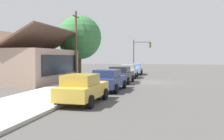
# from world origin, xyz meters

# --- Properties ---
(ground_plane) EXTENTS (120.00, 120.00, 0.00)m
(ground_plane) POSITION_xyz_m (0.00, 0.00, 0.00)
(ground_plane) COLOR #4C4947
(sidewalk_curb) EXTENTS (60.00, 4.20, 0.16)m
(sidewalk_curb) POSITION_xyz_m (0.00, 5.60, 0.08)
(sidewalk_curb) COLOR #B2AFA8
(sidewalk_curb) RESTS_ON ground
(car_mustard) EXTENTS (4.38, 2.03, 1.59)m
(car_mustard) POSITION_xyz_m (-12.33, 2.80, 0.81)
(car_mustard) COLOR gold
(car_mustard) RESTS_ON ground
(car_navy) EXTENTS (4.71, 2.12, 1.59)m
(car_navy) POSITION_xyz_m (-6.99, 2.61, 0.81)
(car_navy) COLOR navy
(car_navy) RESTS_ON ground
(car_charcoal) EXTENTS (4.67, 2.16, 1.59)m
(car_charcoal) POSITION_xyz_m (-1.26, 2.71, 0.82)
(car_charcoal) COLOR #2D3035
(car_charcoal) RESTS_ON ground
(car_silver) EXTENTS (4.58, 2.08, 1.59)m
(car_silver) POSITION_xyz_m (4.75, 2.85, 0.81)
(car_silver) COLOR silver
(car_silver) RESTS_ON ground
(car_skyblue) EXTENTS (4.81, 2.24, 1.59)m
(car_skyblue) POSITION_xyz_m (10.48, 2.85, 0.82)
(car_skyblue) COLOR #8CB7E0
(car_skyblue) RESTS_ON ground
(storefront_building) EXTENTS (10.49, 7.47, 5.27)m
(storefront_building) POSITION_xyz_m (-2.29, 11.98, 1.77)
(storefront_building) COLOR tan
(storefront_building) RESTS_ON ground
(shade_tree) EXTENTS (5.37, 5.37, 7.56)m
(shade_tree) POSITION_xyz_m (4.51, 8.90, 4.86)
(shade_tree) COLOR brown
(shade_tree) RESTS_ON ground
(traffic_light_main) EXTENTS (0.37, 2.79, 5.20)m
(traffic_light_main) POSITION_xyz_m (15.18, 2.54, 3.49)
(traffic_light_main) COLOR #383833
(traffic_light_main) RESTS_ON ground
(utility_pole_wooden) EXTENTS (1.80, 0.24, 7.50)m
(utility_pole_wooden) POSITION_xyz_m (1.40, 8.20, 3.93)
(utility_pole_wooden) COLOR brown
(utility_pole_wooden) RESTS_ON ground
(fire_hydrant_red) EXTENTS (0.22, 0.22, 0.71)m
(fire_hydrant_red) POSITION_xyz_m (-8.87, 4.20, 0.50)
(fire_hydrant_red) COLOR red
(fire_hydrant_red) RESTS_ON sidewalk_curb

